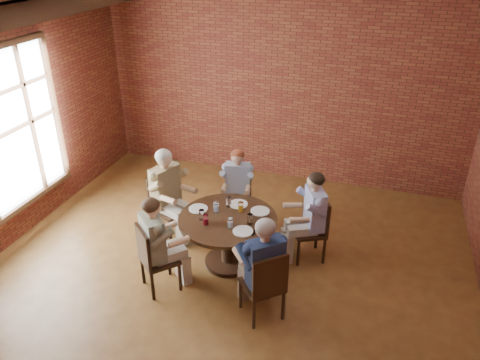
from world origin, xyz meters
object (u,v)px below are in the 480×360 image
(diner_e, at_px, (262,268))
(smartphone, at_px, (254,232))
(diner_a, at_px, (310,217))
(diner_d, at_px, (158,244))
(diner_b, at_px, (237,189))
(chair_c, at_px, (165,202))
(chair_e, at_px, (266,284))
(chair_a, at_px, (315,226))
(chair_b, at_px, (238,194))
(chair_d, at_px, (153,257))
(dining_table, at_px, (228,232))
(diner_c, at_px, (169,194))

(diner_e, height_order, smartphone, diner_e)
(diner_a, distance_m, diner_d, 2.07)
(diner_b, bearing_deg, chair_c, -161.15)
(chair_e, relative_size, smartphone, 7.07)
(chair_a, xyz_separation_m, chair_c, (-2.24, -0.07, 0.02))
(chair_b, bearing_deg, diner_d, -115.29)
(diner_a, relative_size, chair_e, 1.39)
(chair_c, bearing_deg, chair_b, -35.14)
(diner_e, bearing_deg, smartphone, -105.32)
(diner_a, bearing_deg, chair_a, 90.00)
(chair_a, distance_m, chair_d, 2.24)
(chair_a, relative_size, diner_e, 0.69)
(chair_d, distance_m, smartphone, 1.30)
(chair_a, xyz_separation_m, chair_e, (-0.34, -1.39, 0.01))
(chair_a, distance_m, diner_b, 1.37)
(diner_a, relative_size, chair_b, 1.48)
(diner_a, distance_m, diner_e, 1.32)
(dining_table, xyz_separation_m, smartphone, (0.42, -0.23, 0.23))
(diner_a, relative_size, diner_c, 0.95)
(chair_d, relative_size, diner_e, 0.69)
(smartphone, bearing_deg, chair_d, -141.02)
(chair_a, xyz_separation_m, chair_b, (-1.30, 0.55, -0.02))
(diner_a, xyz_separation_m, chair_d, (-1.74, -1.27, -0.16))
(dining_table, xyz_separation_m, diner_c, (-1.06, 0.42, 0.17))
(chair_a, xyz_separation_m, diner_c, (-2.15, -0.11, 0.19))
(chair_a, height_order, diner_b, diner_b)
(chair_e, xyz_separation_m, smartphone, (-0.33, 0.63, 0.24))
(smartphone, bearing_deg, chair_b, 129.06)
(dining_table, height_order, diner_c, diner_c)
(chair_c, bearing_deg, diner_e, -102.53)
(dining_table, bearing_deg, diner_c, 158.38)
(chair_d, bearing_deg, diner_e, -137.57)
(chair_b, distance_m, smartphone, 1.47)
(diner_b, xyz_separation_m, diner_e, (0.88, -1.79, 0.05))
(diner_a, height_order, chair_d, diner_a)
(diner_c, height_order, diner_e, diner_c)
(diner_c, bearing_deg, smartphone, -92.18)
(chair_c, height_order, diner_e, diner_e)
(chair_e, height_order, smartphone, chair_e)
(diner_a, xyz_separation_m, chair_e, (-0.26, -1.35, -0.15))
(smartphone, bearing_deg, diner_c, 169.67)
(dining_table, relative_size, chair_a, 1.41)
(diner_d, bearing_deg, diner_a, -101.43)
(diner_b, xyz_separation_m, diner_d, (-0.48, -1.72, 0.04))
(chair_d, bearing_deg, dining_table, -90.00)
(dining_table, bearing_deg, chair_e, -48.89)
(diner_b, height_order, chair_e, diner_b)
(chair_b, height_order, chair_d, chair_d)
(diner_d, bearing_deg, chair_e, -142.79)
(chair_b, xyz_separation_m, chair_e, (0.96, -1.94, 0.02))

